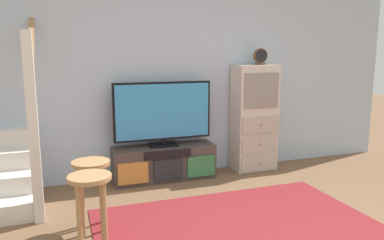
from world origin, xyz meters
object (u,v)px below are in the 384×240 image
Objects in this scene: media_console at (164,163)px; bar_stool_near at (90,196)px; bar_stool_far at (92,178)px; television at (163,112)px; side_cabinet at (254,118)px; desk_clock at (260,57)px.

bar_stool_near is (-1.02, -1.57, 0.28)m from media_console.
bar_stool_far is (0.04, 0.45, -0.01)m from bar_stool_near.
television is at bearing 90.00° from media_console.
television is 1.29m from side_cabinet.
desk_clock is 0.33× the size of bar_stool_near.
desk_clock reaches higher than bar_stool_near.
desk_clock is 2.78m from bar_stool_far.
bar_stool_far is at bearing -131.03° from media_console.
side_cabinet reaches higher than bar_stool_far.
side_cabinet is 6.63× the size of desk_clock.
bar_stool_near is at bearing -122.59° from television.
desk_clock is at bearing -15.33° from side_cabinet.
desk_clock is at bearing -1.23° from television.
bar_stool_far is at bearing 84.32° from bar_stool_near.
bar_stool_far is (-0.98, -1.12, 0.27)m from media_console.
side_cabinet is at bearing 34.55° from bar_stool_near.
side_cabinet is 2.53m from bar_stool_far.
television reaches higher than bar_stool_near.
side_cabinet is 0.83m from desk_clock.
desk_clock reaches higher than media_console.
media_console is 1.51m from bar_stool_far.
side_cabinet is (1.28, -0.01, -0.15)m from television.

